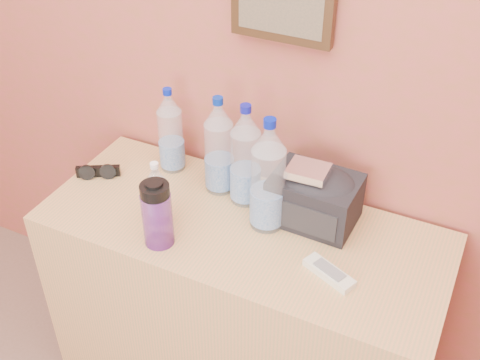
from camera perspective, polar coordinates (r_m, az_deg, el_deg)
name	(u,v)px	position (r m, az deg, el deg)	size (l,w,h in m)	color
dresser	(241,312)	(2.10, 0.13, -12.44)	(1.24, 0.52, 0.78)	#A67F4D
pet_large_a	(171,134)	(2.00, -6.59, 4.35)	(0.08, 0.08, 0.30)	silver
pet_large_b	(245,160)	(1.83, 0.52, 1.91)	(0.09, 0.09, 0.34)	white
pet_large_c	(219,150)	(1.88, -2.00, 2.85)	(0.09, 0.09, 0.33)	silver
pet_large_d	(268,181)	(1.73, 2.66, -0.05)	(0.10, 0.10, 0.37)	white
pet_small	(157,196)	(1.80, -7.84, -1.55)	(0.06, 0.06, 0.21)	white
nalgene_bottle	(157,213)	(1.72, -7.87, -3.16)	(0.09, 0.09, 0.21)	#6C2897
sunglasses	(98,171)	(2.07, -13.29, 0.82)	(0.15, 0.05, 0.04)	black
ac_remote	(329,273)	(1.68, 8.45, -8.72)	(0.15, 0.05, 0.02)	silver
toiletry_bag	(315,196)	(1.81, 7.09, -1.54)	(0.25, 0.18, 0.17)	black
foil_packet	(308,171)	(1.74, 6.49, 0.87)	(0.12, 0.10, 0.02)	silver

